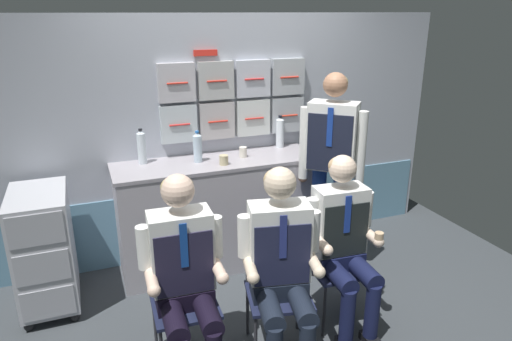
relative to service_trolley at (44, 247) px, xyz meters
name	(u,v)px	position (x,y,z in m)	size (l,w,h in m)	color
ground	(289,331)	(1.59, -0.93, -0.52)	(4.80, 4.80, 0.04)	#383D41
galley_bulkhead	(228,139)	(1.59, 0.44, 0.57)	(4.20, 0.14, 2.15)	#ACB1BE
galley_counter	(218,213)	(1.40, 0.16, -0.01)	(1.74, 0.53, 0.97)	#AEA7AF
service_trolley	(44,247)	(0.00, 0.00, 0.00)	(0.40, 0.65, 0.93)	black
folding_chair_left	(182,285)	(0.84, -0.87, 0.01)	(0.42, 0.42, 0.82)	#2D2D33
crew_member_left	(184,270)	(0.84, -1.03, 0.21)	(0.52, 0.64, 1.28)	black
folding_chair_center	(276,276)	(1.45, -0.99, 0.01)	(0.47, 0.48, 0.82)	#2D2D33
crew_member_center	(281,260)	(1.42, -1.14, 0.21)	(0.54, 0.69, 1.29)	black
folding_chair_right	(332,250)	(1.97, -0.82, 0.01)	(0.42, 0.43, 0.82)	#2D2D33
crew_member_right	(344,237)	(1.97, -0.98, 0.19)	(0.50, 0.63, 1.25)	black
crew_member_standing	(331,158)	(2.23, -0.31, 0.54)	(0.43, 0.42, 1.72)	black
water_bottle_tall	(198,147)	(1.24, 0.18, 0.60)	(0.07, 0.07, 0.27)	silver
water_bottle_clear	(142,147)	(0.80, 0.30, 0.61)	(0.07, 0.07, 0.30)	silver
water_bottle_short	(280,132)	(2.06, 0.33, 0.61)	(0.07, 0.07, 0.30)	silver
paper_cup_blue	(224,160)	(1.42, 0.03, 0.51)	(0.07, 0.07, 0.08)	tan
paper_cup_tan	(243,152)	(1.64, 0.17, 0.52)	(0.06, 0.06, 0.09)	silver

